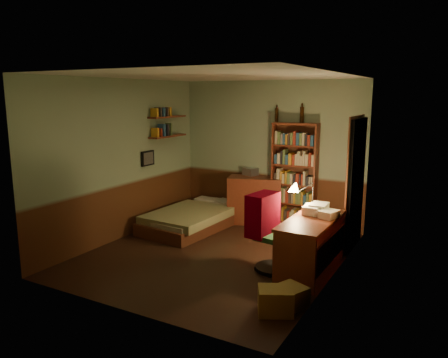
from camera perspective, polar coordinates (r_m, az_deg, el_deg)
The scene contains 24 objects.
floor at distance 6.64m, azimuth -1.06°, elevation -9.82°, with size 3.50×4.00×0.02m, color black.
ceiling at distance 6.21m, azimuth -1.14°, elevation 13.42°, with size 3.50×4.00×0.02m, color silver.
wall_back at distance 8.08m, azimuth 6.05°, elevation 3.47°, with size 3.50×0.02×2.60m, color gray.
wall_left at distance 7.32m, azimuth -13.13°, elevation 2.48°, with size 0.02×4.00×2.60m, color gray.
wall_right at distance 5.64m, azimuth 14.60°, elevation -0.07°, with size 0.02×4.00×2.60m, color gray.
wall_front at distance 4.69m, azimuth -13.46°, elevation -2.20°, with size 3.50×0.02×2.60m, color gray.
doorway at distance 6.95m, azimuth 16.85°, elevation -0.67°, with size 0.06×0.90×2.00m, color black.
door_trim at distance 6.95m, azimuth 16.57°, elevation -0.64°, with size 0.02×0.98×2.08m, color #4B2516.
bed at distance 7.83m, azimuth -3.94°, elevation -4.28°, with size 1.04×1.94×0.58m, color #788C57.
dresser at distance 8.09m, azimuth 4.08°, elevation -2.75°, with size 0.97×0.49×0.86m, color maroon.
mini_stereo at distance 8.16m, azimuth 3.47°, elevation 0.97°, with size 0.25×0.19×0.14m, color #B2B2B7.
bookshelf at distance 7.80m, azimuth 9.13°, elevation 0.39°, with size 0.80×0.25×1.87m, color maroon.
bottle_left at distance 7.92m, azimuth 6.89°, elevation 8.29°, with size 0.06×0.06×0.24m, color black.
bottle_right at distance 7.75m, azimuth 10.14°, elevation 8.27°, with size 0.07×0.07×0.27m, color black.
desk at distance 6.00m, azimuth 11.28°, elevation -8.50°, with size 0.57×1.37×0.73m, color maroon.
paper_stack at distance 5.98m, azimuth 13.55°, elevation -4.48°, with size 0.19×0.26×0.10m, color silver.
desk_lamp at distance 6.20m, azimuth 11.56°, elevation -1.18°, with size 0.20×0.20×0.66m, color black.
office_chair at distance 5.91m, azimuth 6.70°, elevation -6.83°, with size 0.55×0.48×1.09m, color #2B5F2F.
red_jacket at distance 5.89m, azimuth 4.75°, elevation 1.56°, with size 0.27×0.49×0.58m, color maroon.
wall_shelf_lower at distance 8.06m, azimuth -7.35°, elevation 5.58°, with size 0.20×0.90×0.03m, color maroon.
wall_shelf_upper at distance 8.03m, azimuth -7.41°, elevation 8.06°, with size 0.20×0.90×0.03m, color maroon.
framed_picture at distance 7.75m, azimuth -9.94°, elevation 2.69°, with size 0.04×0.32×0.26m, color black.
cardboard_box_a at distance 4.96m, azimuth 6.74°, elevation -15.52°, with size 0.37×0.30×0.28m, color olive.
cardboard_box_b at distance 5.15m, azimuth 8.86°, elevation -14.82°, with size 0.32×0.26×0.23m, color olive.
Camera 1 is at (3.10, -5.37, 2.34)m, focal length 35.00 mm.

